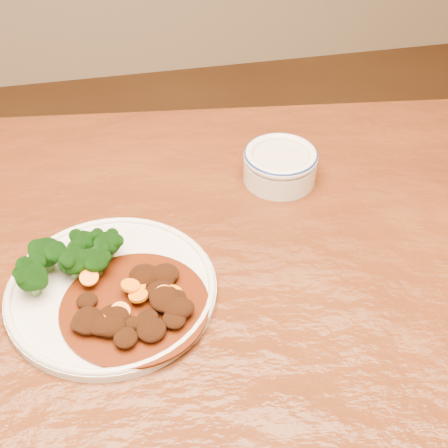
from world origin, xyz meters
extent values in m
cube|color=#59280F|center=(0.00, 0.00, 0.73)|extent=(1.60, 1.08, 0.04)
cylinder|color=silver|center=(-0.09, 0.05, 0.76)|extent=(0.25, 0.25, 0.01)
torus|color=silver|center=(-0.09, 0.05, 0.76)|extent=(0.25, 0.25, 0.01)
cylinder|color=#679B50|center=(-0.18, 0.07, 0.77)|extent=(0.01, 0.01, 0.01)
ellipsoid|color=black|center=(-0.18, 0.07, 0.79)|extent=(0.03, 0.03, 0.03)
cylinder|color=#679B50|center=(-0.12, 0.11, 0.77)|extent=(0.01, 0.01, 0.01)
ellipsoid|color=black|center=(-0.12, 0.11, 0.79)|extent=(0.03, 0.03, 0.02)
cylinder|color=#679B50|center=(-0.09, 0.10, 0.77)|extent=(0.01, 0.01, 0.01)
ellipsoid|color=black|center=(-0.09, 0.10, 0.79)|extent=(0.03, 0.03, 0.03)
cylinder|color=#679B50|center=(-0.11, 0.08, 0.77)|extent=(0.01, 0.01, 0.01)
ellipsoid|color=black|center=(-0.11, 0.08, 0.79)|extent=(0.03, 0.03, 0.03)
cylinder|color=#679B50|center=(-0.13, 0.08, 0.77)|extent=(0.01, 0.01, 0.01)
ellipsoid|color=black|center=(-0.13, 0.08, 0.79)|extent=(0.04, 0.04, 0.03)
cylinder|color=#679B50|center=(-0.16, 0.10, 0.77)|extent=(0.01, 0.01, 0.01)
ellipsoid|color=black|center=(-0.16, 0.10, 0.79)|extent=(0.04, 0.04, 0.03)
cylinder|color=#679B50|center=(-0.18, 0.06, 0.77)|extent=(0.01, 0.01, 0.01)
ellipsoid|color=black|center=(-0.18, 0.06, 0.79)|extent=(0.04, 0.04, 0.03)
cylinder|color=#4D1B08|center=(-0.07, 0.01, 0.76)|extent=(0.17, 0.17, 0.00)
ellipsoid|color=black|center=(-0.03, 0.04, 0.77)|extent=(0.02, 0.02, 0.01)
ellipsoid|color=black|center=(-0.02, -0.01, 0.78)|extent=(0.03, 0.03, 0.02)
ellipsoid|color=black|center=(-0.09, 0.00, 0.77)|extent=(0.04, 0.03, 0.02)
ellipsoid|color=black|center=(-0.13, -0.01, 0.77)|extent=(0.03, 0.02, 0.01)
ellipsoid|color=black|center=(-0.12, 0.03, 0.77)|extent=(0.02, 0.02, 0.01)
ellipsoid|color=black|center=(-0.05, -0.03, 0.77)|extent=(0.03, 0.03, 0.02)
ellipsoid|color=black|center=(-0.03, 0.05, 0.77)|extent=(0.03, 0.03, 0.02)
ellipsoid|color=black|center=(-0.05, -0.01, 0.77)|extent=(0.02, 0.02, 0.01)
ellipsoid|color=black|center=(-0.03, -0.02, 0.77)|extent=(0.03, 0.03, 0.01)
ellipsoid|color=black|center=(-0.05, 0.05, 0.77)|extent=(0.04, 0.04, 0.02)
ellipsoid|color=black|center=(-0.09, -0.02, 0.77)|extent=(0.03, 0.03, 0.02)
ellipsoid|color=black|center=(-0.08, -0.04, 0.77)|extent=(0.03, 0.03, 0.01)
ellipsoid|color=black|center=(-0.10, -0.01, 0.77)|extent=(0.03, 0.03, 0.02)
ellipsoid|color=black|center=(-0.02, 0.01, 0.77)|extent=(0.02, 0.02, 0.01)
ellipsoid|color=black|center=(-0.12, 0.00, 0.77)|extent=(0.04, 0.04, 0.02)
ellipsoid|color=black|center=(-0.07, -0.02, 0.77)|extent=(0.02, 0.02, 0.01)
ellipsoid|color=black|center=(-0.04, 0.02, 0.77)|extent=(0.03, 0.03, 0.02)
ellipsoid|color=black|center=(-0.03, 0.01, 0.78)|extent=(0.04, 0.04, 0.02)
ellipsoid|color=black|center=(-0.02, 0.01, 0.77)|extent=(0.03, 0.02, 0.01)
cylinder|color=orange|center=(-0.06, 0.03, 0.77)|extent=(0.03, 0.03, 0.01)
cylinder|color=orange|center=(-0.09, 0.00, 0.77)|extent=(0.02, 0.03, 0.02)
cylinder|color=orange|center=(-0.11, 0.06, 0.78)|extent=(0.03, 0.03, 0.01)
cylinder|color=orange|center=(-0.07, 0.03, 0.78)|extent=(0.03, 0.02, 0.01)
cylinder|color=orange|center=(-0.02, 0.02, 0.78)|extent=(0.03, 0.03, 0.01)
cylinder|color=orange|center=(-0.08, 0.00, 0.78)|extent=(0.03, 0.03, 0.01)
cylinder|color=orange|center=(-0.06, 0.02, 0.78)|extent=(0.03, 0.03, 0.01)
cylinder|color=orange|center=(-0.03, 0.01, 0.78)|extent=(0.03, 0.03, 0.01)
cylinder|color=silver|center=(0.16, 0.23, 0.77)|extent=(0.11, 0.11, 0.03)
cylinder|color=silver|center=(0.16, 0.23, 0.79)|extent=(0.08, 0.08, 0.01)
torus|color=silver|center=(0.16, 0.23, 0.79)|extent=(0.11, 0.11, 0.01)
torus|color=navy|center=(0.16, 0.23, 0.79)|extent=(0.11, 0.11, 0.00)
camera|label=1|loc=(-0.06, -0.47, 1.31)|focal=50.00mm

